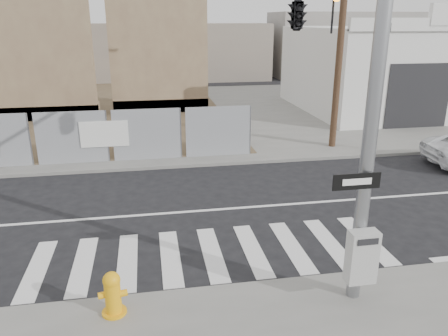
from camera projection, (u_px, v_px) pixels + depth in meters
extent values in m
plane|color=black|center=(199.00, 211.00, 12.84)|extent=(100.00, 100.00, 0.00)
cube|color=slate|center=(170.00, 113.00, 25.86)|extent=(50.00, 20.00, 0.12)
cylinder|color=gray|center=(371.00, 124.00, 7.61)|extent=(0.26, 0.26, 7.00)
cube|color=#B2B2AF|center=(362.00, 257.00, 8.15)|extent=(0.55, 0.30, 1.05)
cube|color=black|center=(357.00, 181.00, 7.75)|extent=(0.90, 0.03, 0.30)
cube|color=silver|center=(357.00, 182.00, 7.73)|extent=(0.55, 0.01, 0.12)
imported|color=black|center=(334.00, 8.00, 8.85)|extent=(0.16, 0.20, 1.00)
imported|color=black|center=(298.00, 10.00, 10.90)|extent=(0.53, 2.48, 1.00)
cylinder|color=gray|center=(381.00, 88.00, 17.58)|extent=(0.12, 0.12, 5.20)
imported|color=black|center=(389.00, 23.00, 16.77)|extent=(0.16, 0.20, 1.00)
cube|color=brown|center=(32.00, 44.00, 22.46)|extent=(6.00, 0.50, 8.00)
cube|color=brown|center=(43.00, 112.00, 23.99)|extent=(6.00, 1.30, 0.80)
cube|color=brown|center=(159.00, 42.00, 24.47)|extent=(5.50, 0.50, 8.00)
cube|color=brown|center=(161.00, 105.00, 26.00)|extent=(5.50, 1.30, 0.80)
cube|color=silver|center=(401.00, 68.00, 26.47)|extent=(12.00, 10.00, 4.80)
cube|color=black|center=(418.00, 96.00, 21.71)|extent=(3.40, 0.06, 3.20)
cylinder|color=#4A3222|center=(342.00, 25.00, 17.39)|extent=(0.28, 0.28, 10.00)
cylinder|color=#F1A60D|center=(114.00, 312.00, 8.19)|extent=(0.54, 0.54, 0.05)
cylinder|color=#F1A60D|center=(113.00, 297.00, 8.09)|extent=(0.35, 0.35, 0.69)
sphere|color=#F1A60D|center=(111.00, 280.00, 7.97)|extent=(0.32, 0.32, 0.32)
cylinder|color=#F1A60D|center=(103.00, 295.00, 8.03)|extent=(0.18, 0.16, 0.13)
cylinder|color=#F1A60D|center=(123.00, 293.00, 8.09)|extent=(0.18, 0.16, 0.13)
cube|color=orange|center=(55.00, 161.00, 16.93)|extent=(0.50, 0.50, 0.03)
cone|color=orange|center=(53.00, 152.00, 16.82)|extent=(0.44, 0.44, 0.75)
cylinder|color=silver|center=(53.00, 149.00, 16.78)|extent=(0.29, 0.29, 0.09)
cube|color=#D7540B|center=(89.00, 159.00, 17.23)|extent=(0.36, 0.36, 0.03)
cone|color=#D7540B|center=(89.00, 151.00, 17.12)|extent=(0.32, 0.32, 0.69)
cylinder|color=silver|center=(88.00, 148.00, 17.09)|extent=(0.27, 0.27, 0.08)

